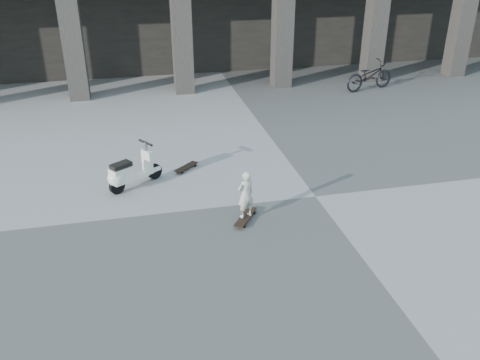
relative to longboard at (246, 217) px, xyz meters
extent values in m
plane|color=#52524F|center=(1.72, 0.63, -0.07)|extent=(90.00, 90.00, 0.00)
cube|color=#302D28|center=(-3.64, 9.13, 1.93)|extent=(0.65, 0.65, 4.00)
cube|color=#302D28|center=(-0.07, 9.13, 1.93)|extent=(0.65, 0.65, 4.00)
cube|color=#302D28|center=(3.50, 9.13, 1.93)|extent=(0.65, 0.65, 4.00)
cube|color=#302D28|center=(7.07, 9.13, 1.93)|extent=(0.65, 0.65, 4.00)
cube|color=#302D28|center=(10.64, 9.13, 1.93)|extent=(0.65, 0.65, 4.00)
cube|color=black|center=(0.00, 0.00, 0.01)|extent=(0.63, 0.80, 0.02)
cube|color=#B2B2B7|center=(0.16, 0.24, -0.03)|extent=(0.17, 0.13, 0.03)
cube|color=#B2B2B7|center=(-0.16, -0.24, -0.03)|extent=(0.17, 0.13, 0.03)
cylinder|color=black|center=(0.09, 0.29, -0.04)|extent=(0.06, 0.07, 0.06)
cylinder|color=black|center=(0.24, 0.20, -0.04)|extent=(0.06, 0.07, 0.06)
cylinder|color=black|center=(-0.24, -0.20, -0.04)|extent=(0.06, 0.07, 0.06)
cylinder|color=black|center=(-0.09, -0.29, -0.04)|extent=(0.06, 0.07, 0.06)
cube|color=black|center=(-0.85, 2.63, 0.01)|extent=(0.64, 0.61, 0.02)
cube|color=#B2B2B7|center=(-0.67, 2.80, -0.03)|extent=(0.14, 0.15, 0.03)
cube|color=#B2B2B7|center=(-1.03, 2.46, -0.03)|extent=(0.14, 0.15, 0.03)
cylinder|color=black|center=(-0.72, 2.85, -0.04)|extent=(0.06, 0.06, 0.06)
cylinder|color=black|center=(-0.61, 2.74, -0.04)|extent=(0.06, 0.06, 0.06)
cylinder|color=black|center=(-1.09, 2.51, -0.04)|extent=(0.06, 0.06, 0.06)
cylinder|color=black|center=(-0.98, 2.40, -0.04)|extent=(0.06, 0.06, 0.06)
imported|color=beige|center=(0.00, 0.00, 0.51)|extent=(0.42, 0.35, 0.98)
cylinder|color=black|center=(-1.62, 2.30, 0.11)|extent=(0.35, 0.28, 0.36)
cylinder|color=black|center=(-2.48, 1.73, 0.11)|extent=(0.35, 0.28, 0.36)
cube|color=white|center=(-2.03, 2.03, 0.17)|extent=(0.58, 0.50, 0.06)
cube|color=white|center=(-2.35, 1.81, 0.34)|extent=(0.57, 0.52, 0.34)
sphere|color=white|center=(-2.48, 1.73, 0.31)|extent=(0.38, 0.38, 0.38)
cube|color=black|center=(-2.35, 1.81, 0.57)|extent=(0.51, 0.45, 0.09)
cube|color=white|center=(-1.77, 2.20, 0.43)|extent=(0.25, 0.31, 0.52)
cube|color=white|center=(-1.62, 2.30, 0.19)|extent=(0.30, 0.26, 0.11)
cylinder|color=#B2B2B7|center=(-1.77, 2.20, 0.77)|extent=(0.11, 0.11, 0.27)
cylinder|color=black|center=(-1.77, 2.20, 0.88)|extent=(0.30, 0.41, 0.05)
sphere|color=white|center=(-1.73, 2.23, 0.66)|extent=(0.11, 0.11, 0.11)
imported|color=black|center=(6.44, 7.93, 0.45)|extent=(2.08, 1.15, 1.03)
camera|label=1|loc=(-2.04, -8.50, 5.16)|focal=38.00mm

